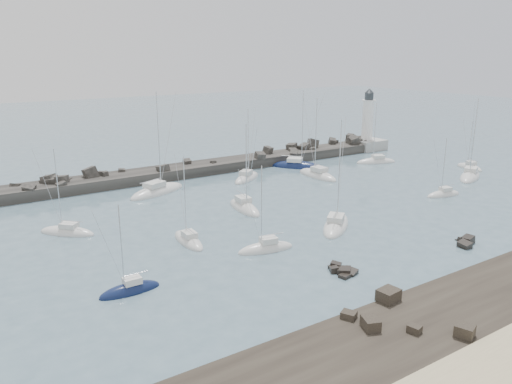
% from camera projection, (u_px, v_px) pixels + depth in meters
% --- Properties ---
extents(ground, '(400.00, 400.00, 0.00)m').
position_uv_depth(ground, '(313.00, 238.00, 61.06)').
color(ground, '#4A6674').
rests_on(ground, ground).
extents(rock_shelf, '(140.00, 12.36, 1.85)m').
position_uv_depth(rock_shelf, '(473.00, 316.00, 43.19)').
color(rock_shelf, black).
rests_on(rock_shelf, ground).
extents(rock_cluster_near, '(2.66, 3.66, 1.33)m').
position_uv_depth(rock_cluster_near, '(343.00, 272.00, 51.62)').
color(rock_cluster_near, black).
rests_on(rock_cluster_near, ground).
extents(rock_cluster_far, '(3.03, 2.92, 1.48)m').
position_uv_depth(rock_cluster_far, '(465.00, 243.00, 59.21)').
color(rock_cluster_far, black).
rests_on(rock_cluster_far, ground).
extents(breakwater, '(115.00, 7.61, 5.37)m').
position_uv_depth(breakwater, '(147.00, 179.00, 88.13)').
color(breakwater, '#292725').
rests_on(breakwater, ground).
extents(lighthouse, '(7.00, 7.00, 14.60)m').
position_uv_depth(lighthouse, '(367.00, 136.00, 115.49)').
color(lighthouse, '#9F9E99').
rests_on(lighthouse, ground).
extents(sailboat_1, '(6.81, 6.85, 11.71)m').
position_uv_depth(sailboat_1, '(67.00, 233.00, 62.56)').
color(sailboat_1, silver).
rests_on(sailboat_1, ground).
extents(sailboat_2, '(5.94, 1.87, 9.64)m').
position_uv_depth(sailboat_2, '(130.00, 291.00, 47.43)').
color(sailboat_2, '#0F1A3F').
rests_on(sailboat_2, ground).
extents(sailboat_3, '(2.52, 7.15, 11.24)m').
position_uv_depth(sailboat_3, '(189.00, 241.00, 59.80)').
color(sailboat_3, silver).
rests_on(sailboat_3, ground).
extents(sailboat_4, '(11.52, 7.25, 17.36)m').
position_uv_depth(sailboat_4, '(157.00, 192.00, 80.37)').
color(sailboat_4, silver).
rests_on(sailboat_4, ground).
extents(sailboat_5, '(7.06, 3.38, 10.96)m').
position_uv_depth(sailboat_5, '(266.00, 249.00, 57.33)').
color(sailboat_5, silver).
rests_on(sailboat_5, ground).
extents(sailboat_6, '(3.59, 8.74, 13.62)m').
position_uv_depth(sailboat_6, '(244.00, 208.00, 72.15)').
color(sailboat_6, silver).
rests_on(sailboat_6, ground).
extents(sailboat_7, '(9.21, 8.32, 15.02)m').
position_uv_depth(sailboat_7, '(336.00, 226.00, 64.91)').
color(sailboat_7, silver).
rests_on(sailboat_7, ground).
extents(sailboat_8, '(9.25, 9.73, 16.15)m').
position_uv_depth(sailboat_8, '(297.00, 167.00, 98.07)').
color(sailboat_8, '#0F1A3F').
rests_on(sailboat_8, ground).
extents(sailboat_9, '(6.50, 3.03, 10.06)m').
position_uv_depth(sailboat_9, '(443.00, 195.00, 78.90)').
color(sailboat_9, silver).
rests_on(sailboat_9, ground).
extents(sailboat_10, '(3.07, 9.79, 15.50)m').
position_uv_depth(sailboat_10, '(317.00, 176.00, 90.78)').
color(sailboat_10, silver).
rests_on(sailboat_10, ground).
extents(sailboat_11, '(10.12, 6.99, 15.46)m').
position_uv_depth(sailboat_11, '(470.00, 177.00, 90.01)').
color(sailboat_11, silver).
rests_on(sailboat_11, ground).
extents(sailboat_12, '(3.27, 6.55, 10.19)m').
position_uv_depth(sailboat_12, '(469.00, 168.00, 97.04)').
color(sailboat_12, silver).
rests_on(sailboat_12, ground).
extents(sailboat_13, '(8.72, 5.51, 13.23)m').
position_uv_depth(sailboat_13, '(376.00, 162.00, 102.05)').
color(sailboat_13, silver).
rests_on(sailboat_13, ground).
extents(sailboat_14, '(8.49, 6.94, 13.47)m').
position_uv_depth(sailboat_14, '(247.00, 178.00, 88.98)').
color(sailboat_14, silver).
rests_on(sailboat_14, ground).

